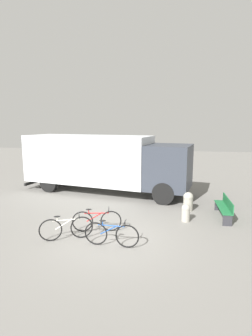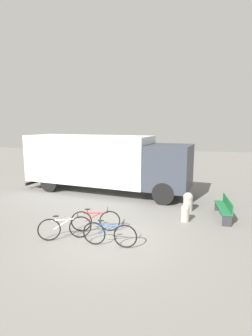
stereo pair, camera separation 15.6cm
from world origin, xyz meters
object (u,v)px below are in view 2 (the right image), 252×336
(delivery_truck, at_px, (103,161))
(bollard_far_bench, at_px, (188,201))
(park_bench, at_px, (225,207))
(bicycle_near, at_px, (65,228))
(bollard_near_bench, at_px, (185,212))
(bicycle_middle, at_px, (96,221))
(bicycle_far, at_px, (109,234))

(delivery_truck, height_order, bollard_far_bench, delivery_truck)
(park_bench, bearing_deg, bicycle_near, 118.28)
(bollard_near_bench, bearing_deg, bollard_far_bench, 84.01)
(bicycle_near, xyz_separation_m, bollard_far_bench, (4.14, 3.85, 0.04))
(bicycle_near, relative_size, bicycle_middle, 0.94)
(bicycle_middle, bearing_deg, bicycle_near, -147.33)
(park_bench, height_order, bicycle_near, bicycle_near)
(delivery_truck, xyz_separation_m, bicycle_far, (2.09, -6.47, -1.40))
(bicycle_middle, height_order, bicycle_far, same)
(park_bench, bearing_deg, delivery_truck, 61.62)
(delivery_truck, distance_m, park_bench, 6.94)
(bicycle_middle, bearing_deg, bollard_far_bench, 28.27)
(bicycle_near, bearing_deg, delivery_truck, 69.51)
(bicycle_near, height_order, bicycle_middle, same)
(bicycle_middle, distance_m, bollard_far_bench, 4.49)
(bicycle_far, bearing_deg, park_bench, 41.32)
(bollard_near_bench, height_order, bollard_far_bench, bollard_far_bench)
(park_bench, xyz_separation_m, bollard_near_bench, (-1.59, -0.71, -0.09))
(bicycle_middle, bearing_deg, bicycle_far, -66.09)
(delivery_truck, relative_size, bollard_near_bench, 13.70)
(delivery_truck, height_order, park_bench, delivery_truck)
(delivery_truck, xyz_separation_m, bollard_far_bench, (4.63, -2.43, -1.35))
(bicycle_near, height_order, bicycle_far, same)
(bicycle_far, bearing_deg, bollard_far_bench, 58.93)
(bicycle_middle, distance_m, bicycle_far, 1.31)
(park_bench, bearing_deg, bicycle_middle, 114.67)
(delivery_truck, bearing_deg, bicycle_far, -62.03)
(bicycle_near, distance_m, bollard_far_bench, 5.65)
(bicycle_middle, bearing_deg, delivery_truck, 89.59)
(bicycle_near, height_order, bollard_far_bench, bicycle_near)
(bollard_near_bench, bearing_deg, bicycle_middle, -152.88)
(bicycle_far, relative_size, bollard_near_bench, 2.52)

